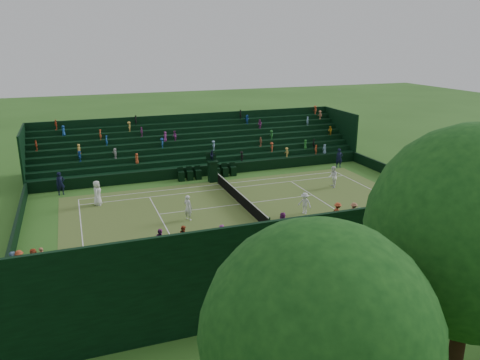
{
  "coord_description": "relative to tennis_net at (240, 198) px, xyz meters",
  "views": [
    {
      "loc": [
        32.4,
        -11.79,
        12.56
      ],
      "look_at": [
        0.0,
        0.0,
        2.0
      ],
      "focal_mm": 35.0,
      "sensor_mm": 36.0,
      "label": 1
    }
  ],
  "objects": [
    {
      "name": "line_judge_north",
      "position": [
        -6.88,
        13.1,
        0.43
      ],
      "size": [
        0.58,
        0.77,
        1.91
      ],
      "primitive_type": "imported",
      "rotation": [
        0.0,
        0.0,
        1.38
      ],
      "color": "black",
      "rests_on": "ground"
    },
    {
      "name": "umpire_chair",
      "position": [
        -6.52,
        -0.27,
        0.72
      ],
      "size": [
        0.93,
        0.93,
        2.91
      ],
      "color": "black",
      "rests_on": "ground"
    },
    {
      "name": "north_grandstand",
      "position": [
        12.66,
        0.0,
        1.02
      ],
      "size": [
        6.6,
        32.0,
        4.9
      ],
      "color": "black",
      "rests_on": "ground"
    },
    {
      "name": "courtside_chairs",
      "position": [
        -7.76,
        -0.39,
        -0.06
      ],
      "size": [
        0.57,
        5.54,
        1.23
      ],
      "color": "black",
      "rests_on": "ground"
    },
    {
      "name": "south_grandstand",
      "position": [
        -12.66,
        0.0,
        1.02
      ],
      "size": [
        6.6,
        32.0,
        4.9
      ],
      "color": "black",
      "rests_on": "ground"
    },
    {
      "name": "perimeter_wall_north",
      "position": [
        0.0,
        15.88,
        -0.03
      ],
      "size": [
        17.17,
        0.2,
        1.0
      ],
      "primitive_type": "cube",
      "color": "black",
      "rests_on": "ground"
    },
    {
      "name": "tennis_net",
      "position": [
        0.0,
        0.0,
        0.0
      ],
      "size": [
        11.67,
        0.1,
        1.06
      ],
      "color": "black",
      "rests_on": "ground"
    },
    {
      "name": "perimeter_wall_west",
      "position": [
        -8.48,
        0.0,
        -0.03
      ],
      "size": [
        0.2,
        31.77,
        1.0
      ],
      "primitive_type": "cube",
      "color": "black",
      "rests_on": "ground"
    },
    {
      "name": "ground",
      "position": [
        0.0,
        0.0,
        -0.53
      ],
      "size": [
        160.0,
        160.0,
        0.0
      ],
      "primitive_type": "plane",
      "color": "#2C5B1C",
      "rests_on": "ground"
    },
    {
      "name": "perimeter_wall_south",
      "position": [
        0.0,
        -15.88,
        -0.03
      ],
      "size": [
        17.17,
        0.2,
        1.0
      ],
      "primitive_type": "cube",
      "color": "black",
      "rests_on": "ground"
    },
    {
      "name": "player_far_west",
      "position": [
        -1.33,
        9.07,
        0.42
      ],
      "size": [
        1.13,
        1.02,
        1.89
      ],
      "primitive_type": "imported",
      "rotation": [
        0.0,
        0.0,
        -0.4
      ],
      "color": "white",
      "rests_on": "ground"
    },
    {
      "name": "player_near_east",
      "position": [
        1.78,
        -4.59,
        0.41
      ],
      "size": [
        0.81,
        0.76,
        1.87
      ],
      "primitive_type": "imported",
      "rotation": [
        0.0,
        0.0,
        3.76
      ],
      "color": "white",
      "rests_on": "ground"
    },
    {
      "name": "player_far_east",
      "position": [
        3.51,
        3.81,
        0.29
      ],
      "size": [
        1.21,
        1.11,
        1.63
      ],
      "primitive_type": "imported",
      "rotation": [
        0.0,
        0.0,
        0.63
      ],
      "color": "silver",
      "rests_on": "ground"
    },
    {
      "name": "perimeter_wall_east",
      "position": [
        8.48,
        0.0,
        -0.03
      ],
      "size": [
        0.2,
        31.77,
        1.0
      ],
      "primitive_type": "cube",
      "color": "black",
      "rests_on": "ground"
    },
    {
      "name": "line_judge_south",
      "position": [
        -7.31,
        -13.16,
        0.44
      ],
      "size": [
        0.64,
        0.81,
        1.94
      ],
      "primitive_type": "imported",
      "rotation": [
        0.0,
        0.0,
        1.84
      ],
      "color": "black",
      "rests_on": "ground"
    },
    {
      "name": "player_near_west",
      "position": [
        -3.65,
        -10.46,
        0.46
      ],
      "size": [
        1.11,
        0.88,
        1.98
      ],
      "primitive_type": "imported",
      "rotation": [
        0.0,
        0.0,
        2.86
      ],
      "color": "white",
      "rests_on": "ground"
    },
    {
      "name": "court_surface",
      "position": [
        0.0,
        0.0,
        -0.52
      ],
      "size": [
        12.97,
        26.77,
        0.01
      ],
      "primitive_type": "cube",
      "color": "#40802A",
      "rests_on": "ground"
    }
  ]
}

